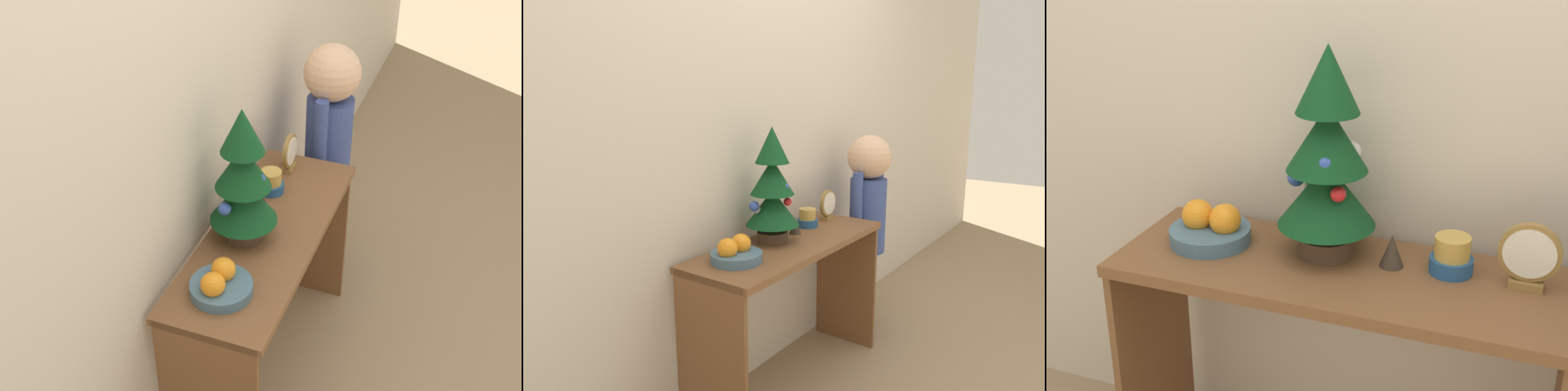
% 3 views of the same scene
% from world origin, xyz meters
% --- Properties ---
extents(ground_plane, '(12.00, 12.00, 0.00)m').
position_xyz_m(ground_plane, '(0.00, 0.00, 0.00)').
color(ground_plane, '#997F60').
extents(back_wall, '(7.00, 0.05, 2.50)m').
position_xyz_m(back_wall, '(0.00, 0.43, 1.25)').
color(back_wall, beige).
rests_on(back_wall, ground_plane).
extents(console_table, '(1.08, 0.38, 0.70)m').
position_xyz_m(console_table, '(0.00, 0.19, 0.54)').
color(console_table, brown).
rests_on(console_table, ground_plane).
extents(mini_tree, '(0.24, 0.24, 0.51)m').
position_xyz_m(mini_tree, '(-0.05, 0.25, 0.95)').
color(mini_tree, '#4C3828').
rests_on(mini_tree, console_table).
extents(fruit_bowl, '(0.21, 0.21, 0.10)m').
position_xyz_m(fruit_bowl, '(-0.35, 0.22, 0.74)').
color(fruit_bowl, '#476B84').
rests_on(fruit_bowl, console_table).
extents(singing_bowl, '(0.10, 0.10, 0.09)m').
position_xyz_m(singing_bowl, '(0.25, 0.26, 0.75)').
color(singing_bowl, '#235189').
rests_on(singing_bowl, console_table).
extents(desk_clock, '(0.14, 0.04, 0.16)m').
position_xyz_m(desk_clock, '(0.42, 0.25, 0.78)').
color(desk_clock, olive).
rests_on(desk_clock, console_table).
extents(figurine, '(0.06, 0.06, 0.08)m').
position_xyz_m(figurine, '(0.11, 0.25, 0.74)').
color(figurine, '#382D23').
rests_on(figurine, console_table).
extents(child_figure, '(0.32, 0.24, 1.12)m').
position_xyz_m(child_figure, '(0.74, 0.18, 0.75)').
color(child_figure, '#38384C').
rests_on(child_figure, ground_plane).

